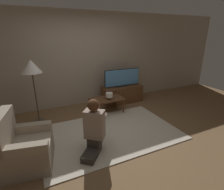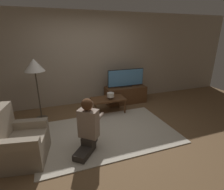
{
  "view_description": "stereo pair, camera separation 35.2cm",
  "coord_description": "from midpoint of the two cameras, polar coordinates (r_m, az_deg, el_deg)",
  "views": [
    {
      "loc": [
        -1.35,
        -2.95,
        2.0
      ],
      "look_at": [
        0.3,
        0.54,
        0.64
      ],
      "focal_mm": 28.0,
      "sensor_mm": 36.0,
      "label": 1
    },
    {
      "loc": [
        -1.03,
        -3.08,
        2.0
      ],
      "look_at": [
        0.3,
        0.54,
        0.64
      ],
      "focal_mm": 28.0,
      "sensor_mm": 36.0,
      "label": 2
    }
  ],
  "objects": [
    {
      "name": "tv",
      "position": [
        5.18,
        1.4,
        5.66
      ],
      "size": [
        1.12,
        0.08,
        0.53
      ],
      "color": "black",
      "rests_on": "tv_stand"
    },
    {
      "name": "person_kneeling",
      "position": [
        3.08,
        -9.19,
        -10.1
      ],
      "size": [
        0.71,
        0.79,
        0.98
      ],
      "rotation": [
        0.0,
        0.0,
        2.45
      ],
      "color": "#332D28",
      "rests_on": "rug"
    },
    {
      "name": "armchair",
      "position": [
        3.23,
        -29.58,
        -15.19
      ],
      "size": [
        0.84,
        0.87,
        0.92
      ],
      "rotation": [
        0.0,
        0.0,
        1.38
      ],
      "color": "gray",
      "rests_on": "ground_plane"
    },
    {
      "name": "table_lamp",
      "position": [
        4.46,
        -3.16,
        -0.16
      ],
      "size": [
        0.18,
        0.18,
        0.17
      ],
      "color": "#4C3823",
      "rests_on": "coffee_table"
    },
    {
      "name": "ground_plane",
      "position": [
        3.81,
        -3.29,
        -12.32
      ],
      "size": [
        10.0,
        10.0,
        0.0
      ],
      "primitive_type": "plane",
      "color": "brown"
    },
    {
      "name": "tv_stand",
      "position": [
        5.33,
        1.37,
        0.23
      ],
      "size": [
        1.22,
        0.47,
        0.5
      ],
      "color": "brown",
      "rests_on": "ground_plane"
    },
    {
      "name": "floor_lamp",
      "position": [
        4.27,
        -27.0,
        7.5
      ],
      "size": [
        0.45,
        0.45,
        1.48
      ],
      "color": "#4C4233",
      "rests_on": "ground_plane"
    },
    {
      "name": "rug",
      "position": [
        3.81,
        -3.29,
        -12.21
      ],
      "size": [
        2.82,
        1.81,
        0.02
      ],
      "color": "beige",
      "rests_on": "ground_plane"
    },
    {
      "name": "coffee_table",
      "position": [
        4.57,
        -3.96,
        -1.68
      ],
      "size": [
        0.87,
        0.5,
        0.41
      ],
      "color": "brown",
      "rests_on": "ground_plane"
    },
    {
      "name": "wall_back",
      "position": [
        5.14,
        -11.89,
        11.16
      ],
      "size": [
        10.0,
        0.06,
        2.6
      ],
      "color": "tan",
      "rests_on": "ground_plane"
    }
  ]
}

